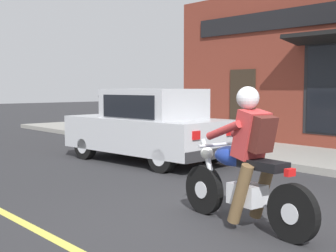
{
  "coord_description": "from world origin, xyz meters",
  "views": [
    {
      "loc": [
        -4.05,
        -3.7,
        1.62
      ],
      "look_at": [
        1.12,
        2.28,
        0.95
      ],
      "focal_mm": 50.0,
      "sensor_mm": 36.0,
      "label": 1
    }
  ],
  "objects": [
    {
      "name": "car_hatchback",
      "position": [
        2.16,
        4.15,
        0.77
      ],
      "size": [
        1.98,
        3.91,
        1.57
      ],
      "color": "black",
      "rests_on": "ground"
    },
    {
      "name": "motorcycle_with_rider",
      "position": [
        0.08,
        -0.28,
        0.68
      ],
      "size": [
        0.59,
        2.02,
        1.62
      ],
      "color": "black",
      "rests_on": "ground"
    },
    {
      "name": "ground_plane",
      "position": [
        0.0,
        0.0,
        0.0
      ],
      "size": [
        80.0,
        80.0,
        0.0
      ],
      "primitive_type": "plane",
      "color": "#2B2B2D"
    },
    {
      "name": "sidewalk_curb",
      "position": [
        4.87,
        3.0,
        0.07
      ],
      "size": [
        2.6,
        22.0,
        0.14
      ],
      "primitive_type": "cube",
      "color": "gray",
      "rests_on": "ground"
    }
  ]
}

